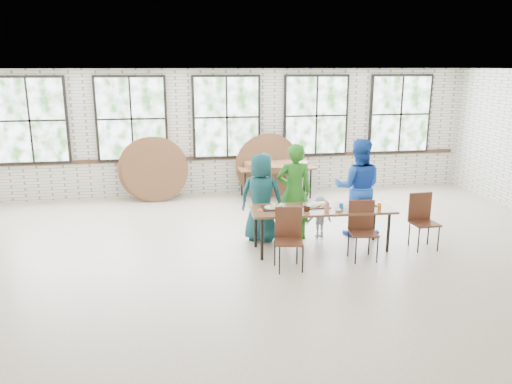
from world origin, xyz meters
TOP-DOWN VIEW (x-y plane):
  - room at (0.00, 4.44)m, footprint 12.00×12.00m
  - dining_table at (1.12, 0.34)m, footprint 2.44×0.92m
  - chair_near_left at (0.39, -0.31)m, footprint 0.49×0.48m
  - chair_near_right at (1.65, -0.13)m, footprint 0.47×0.46m
  - chair_spare at (2.86, 0.17)m, footprint 0.44×0.42m
  - adult_teal at (0.20, 0.99)m, footprint 0.92×0.79m
  - adult_green at (0.80, 0.99)m, footprint 0.66×0.45m
  - toddler at (1.28, 0.99)m, footprint 0.53×0.35m
  - adult_blue at (2.00, 0.99)m, footprint 1.04×0.92m
  - storage_table at (1.10, 3.93)m, footprint 1.84×0.86m
  - tabletop_clutter at (1.26, 0.32)m, footprint 2.03×0.59m
  - round_tops_stacked at (1.10, 3.93)m, footprint 1.50×1.50m
  - round_tops_leaning at (-0.41, 4.13)m, footprint 4.30×0.50m

SIDE VIEW (x-z plane):
  - toddler at x=1.28m, z-range 0.00..0.77m
  - chair_near_left at x=0.39m, z-range 0.08..1.03m
  - chair_near_right at x=1.65m, z-range 0.08..1.03m
  - chair_spare at x=2.86m, z-range 0.08..1.03m
  - storage_table at x=1.10m, z-range 0.32..1.06m
  - dining_table at x=1.12m, z-range 0.32..1.06m
  - round_tops_leaning at x=-0.41m, z-range -0.01..1.48m
  - tabletop_clutter at x=1.26m, z-range 0.71..0.82m
  - adult_teal at x=0.20m, z-range 0.00..1.59m
  - round_tops_stacked at x=1.10m, z-range 0.74..0.87m
  - adult_green at x=0.80m, z-range 0.00..1.75m
  - adult_blue at x=2.00m, z-range 0.00..1.80m
  - room at x=0.00m, z-range -4.17..7.83m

